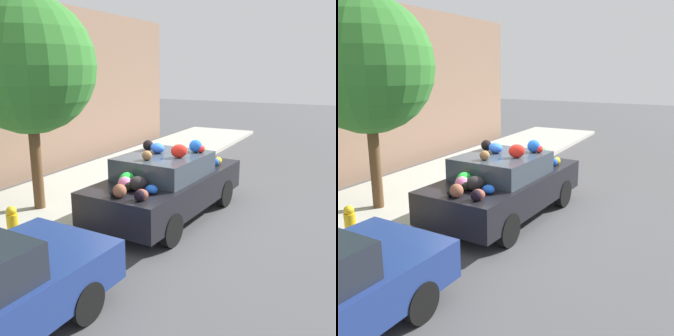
{
  "view_description": "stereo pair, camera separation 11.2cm",
  "coord_description": "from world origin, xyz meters",
  "views": [
    {
      "loc": [
        -7.3,
        -3.82,
        3.2
      ],
      "look_at": [
        0.0,
        -0.15,
        1.11
      ],
      "focal_mm": 42.0,
      "sensor_mm": 36.0,
      "label": 1
    },
    {
      "loc": [
        -7.25,
        -3.92,
        3.2
      ],
      "look_at": [
        0.0,
        -0.15,
        1.11
      ],
      "focal_mm": 42.0,
      "sensor_mm": 36.0,
      "label": 2
    }
  ],
  "objects": [
    {
      "name": "art_car",
      "position": [
        -0.05,
        -0.15,
        0.77
      ],
      "size": [
        4.18,
        2.02,
        1.7
      ],
      "rotation": [
        0.0,
        0.0,
        -0.07
      ],
      "color": "black",
      "rests_on": "ground"
    },
    {
      "name": "ground_plane",
      "position": [
        0.0,
        0.0,
        0.0
      ],
      "size": [
        60.0,
        60.0,
        0.0
      ],
      "primitive_type": "plane",
      "color": "#4C4C4F"
    },
    {
      "name": "sidewalk_curb",
      "position": [
        0.0,
        2.7,
        0.07
      ],
      "size": [
        24.0,
        3.2,
        0.13
      ],
      "color": "#B2ADA3",
      "rests_on": "ground"
    },
    {
      "name": "street_tree",
      "position": [
        -1.11,
        2.53,
        3.23
      ],
      "size": [
        2.84,
        2.84,
        4.53
      ],
      "color": "brown",
      "rests_on": "sidewalk_curb"
    },
    {
      "name": "fire_hydrant",
      "position": [
        -2.72,
        1.58,
        0.48
      ],
      "size": [
        0.2,
        0.2,
        0.7
      ],
      "color": "gold",
      "rests_on": "sidewalk_curb"
    }
  ]
}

